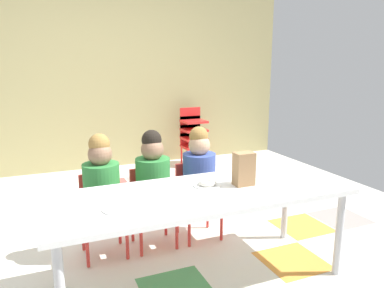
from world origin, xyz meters
name	(u,v)px	position (x,y,z in m)	size (l,w,h in m)	color
ground_plane	(141,232)	(0.01, 0.00, -0.01)	(5.54, 4.43, 0.02)	silver
back_wall	(93,76)	(0.00, 2.21, 1.25)	(5.54, 0.10, 2.50)	tan
craft_table	(201,199)	(0.19, -0.86, 0.57)	(1.92, 0.70, 0.62)	white
seated_child_near_camera	(101,184)	(-0.34, -0.28, 0.55)	(0.32, 0.32, 0.92)	red
seated_child_middle_seat	(153,178)	(0.04, -0.28, 0.55)	(0.32, 0.31, 0.92)	red
seated_child_far_right	(199,172)	(0.43, -0.28, 0.55)	(0.34, 0.34, 0.92)	red
kid_chair_red_stack	(193,132)	(1.28, 1.85, 0.46)	(0.32, 0.30, 0.80)	red
paper_bag_brown	(244,169)	(0.49, -0.86, 0.73)	(0.13, 0.09, 0.22)	#9E754C
paper_plate_near_edge	(207,185)	(0.26, -0.78, 0.62)	(0.18, 0.18, 0.01)	white
paper_plate_center_table	(118,209)	(-0.35, -0.95, 0.62)	(0.18, 0.18, 0.01)	white
donut_powdered_on_plate	(207,182)	(0.26, -0.78, 0.64)	(0.12, 0.12, 0.04)	white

